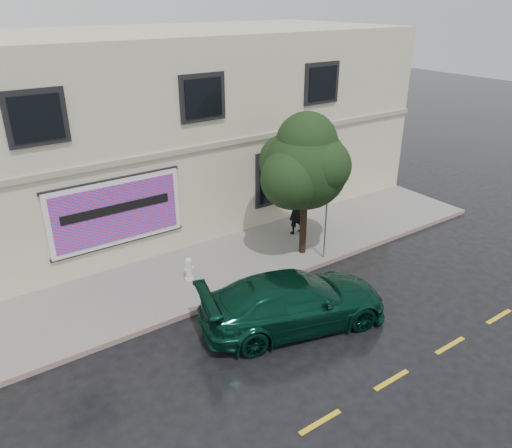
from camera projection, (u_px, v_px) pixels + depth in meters
ground at (296, 309)px, 14.18m from camera, size 90.00×90.00×0.00m
sidewalk at (235, 262)px, 16.57m from camera, size 20.00×3.50×0.15m
curb at (265, 284)px, 15.26m from camera, size 20.00×0.18×0.16m
road_marking at (392, 380)px, 11.56m from camera, size 19.00×0.12×0.01m
building at (154, 126)px, 19.43m from camera, size 20.00×8.12×7.00m
billboard at (117, 212)px, 15.33m from camera, size 4.30×0.16×2.20m
car at (294, 301)px, 13.23m from camera, size 5.46×3.45×1.47m
pedestrian at (297, 210)px, 18.03m from camera, size 0.70×0.48×1.85m
umbrella at (298, 177)px, 17.50m from camera, size 1.15×1.15×0.68m
street_tree at (306, 168)px, 15.80m from camera, size 2.70×2.70×4.37m
fire_hydrant at (189, 269)px, 15.26m from camera, size 0.30×0.29×0.74m
sign_pole at (326, 216)px, 16.08m from camera, size 0.30×0.08×2.48m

